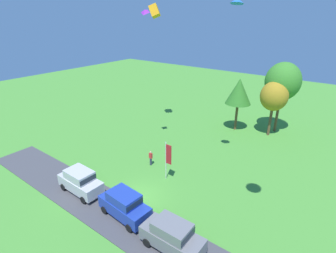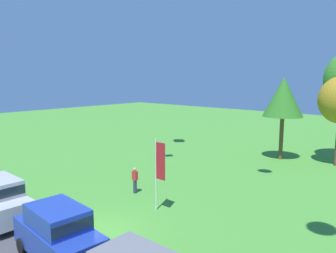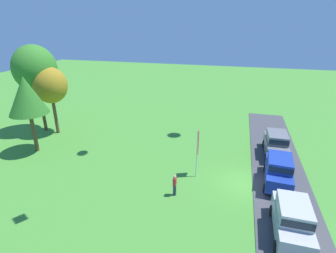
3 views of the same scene
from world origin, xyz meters
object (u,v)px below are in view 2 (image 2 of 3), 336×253
at_px(car_suv_by_flagpole, 58,231).
at_px(tree_right_of_center, 283,97).
at_px(person_on_lawn, 135,180).
at_px(flag_banner, 159,166).

xyz_separation_m(car_suv_by_flagpole, tree_right_of_center, (-0.15, 22.61, 4.40)).
bearing_deg(person_on_lawn, tree_right_of_center, 77.14).
relative_size(car_suv_by_flagpole, person_on_lawn, 2.76).
bearing_deg(person_on_lawn, flag_banner, -19.22).
bearing_deg(flag_banner, car_suv_by_flagpole, -86.43).
height_order(car_suv_by_flagpole, flag_banner, flag_banner).
height_order(car_suv_by_flagpole, person_on_lawn, car_suv_by_flagpole).
height_order(car_suv_by_flagpole, tree_right_of_center, tree_right_of_center).
distance_m(tree_right_of_center, flag_banner, 16.47).
bearing_deg(tree_right_of_center, car_suv_by_flagpole, -89.62).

